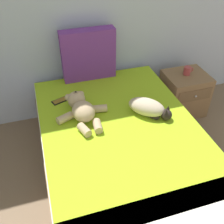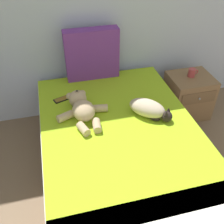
{
  "view_description": "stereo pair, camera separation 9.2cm",
  "coord_description": "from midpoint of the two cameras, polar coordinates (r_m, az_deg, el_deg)",
  "views": [
    {
      "loc": [
        1.27,
        1.59,
        2.06
      ],
      "look_at": [
        1.8,
        3.32,
        0.62
      ],
      "focal_mm": 42.04,
      "sensor_mm": 36.0,
      "label": 1
    },
    {
      "loc": [
        1.36,
        1.56,
        2.06
      ],
      "look_at": [
        1.8,
        3.32,
        0.62
      ],
      "focal_mm": 42.04,
      "sensor_mm": 36.0,
      "label": 2
    }
  ],
  "objects": [
    {
      "name": "bed",
      "position": [
        2.45,
        0.92,
        -8.55
      ],
      "size": [
        1.4,
        2.03,
        0.55
      ],
      "color": "olive",
      "rests_on": "ground_plane"
    },
    {
      "name": "patterned_cushion",
      "position": [
        2.84,
        -6.11,
        12.26
      ],
      "size": [
        0.57,
        0.13,
        0.54
      ],
      "color": "#72338C",
      "rests_on": "bed"
    },
    {
      "name": "cat",
      "position": [
        2.39,
        6.84,
        0.93
      ],
      "size": [
        0.38,
        0.41,
        0.15
      ],
      "color": "#C6B293",
      "rests_on": "bed"
    },
    {
      "name": "teddy_bear",
      "position": [
        2.37,
        -7.77,
        0.73
      ],
      "size": [
        0.48,
        0.55,
        0.18
      ],
      "color": "tan",
      "rests_on": "bed"
    },
    {
      "name": "cell_phone",
      "position": [
        2.63,
        -12.31,
        2.37
      ],
      "size": [
        0.16,
        0.12,
        0.01
      ],
      "color": "black",
      "rests_on": "bed"
    },
    {
      "name": "nightstand",
      "position": [
        3.3,
        14.58,
        3.92
      ],
      "size": [
        0.49,
        0.46,
        0.51
      ],
      "color": "olive",
      "rests_on": "ground_plane"
    },
    {
      "name": "mug",
      "position": [
        3.16,
        15.26,
        8.67
      ],
      "size": [
        0.12,
        0.08,
        0.09
      ],
      "color": "#B23F3F",
      "rests_on": "nightstand"
    }
  ]
}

